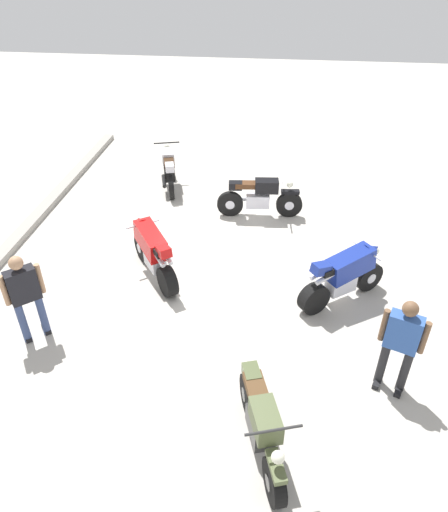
{
  "coord_description": "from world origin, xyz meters",
  "views": [
    {
      "loc": [
        -7.98,
        -1.19,
        5.83
      ],
      "look_at": [
        -0.67,
        -0.29,
        0.75
      ],
      "focal_mm": 33.03,
      "sensor_mm": 36.0,
      "label": 1
    }
  ],
  "objects_px": {
    "motorcycle_olive_vintage": "(261,424)",
    "person_in_black_shirt": "(25,293)",
    "motorcycle_silver_cruiser": "(169,169)",
    "motorcycle_blue_sportbike": "(345,275)",
    "motorcycle_black_cruiser": "(259,197)",
    "person_in_blue_shirt": "(401,341)",
    "motorcycle_red_sportbike": "(153,251)"
  },
  "relations": [
    {
      "from": "motorcycle_silver_cruiser",
      "to": "person_in_black_shirt",
      "type": "height_order",
      "value": "person_in_black_shirt"
    },
    {
      "from": "motorcycle_silver_cruiser",
      "to": "motorcycle_black_cruiser",
      "type": "bearing_deg",
      "value": -133.91
    },
    {
      "from": "motorcycle_olive_vintage",
      "to": "person_in_blue_shirt",
      "type": "xyz_separation_m",
      "value": [
        1.3,
        -1.93,
        0.47
      ]
    },
    {
      "from": "motorcycle_black_cruiser",
      "to": "motorcycle_olive_vintage",
      "type": "height_order",
      "value": "motorcycle_black_cruiser"
    },
    {
      "from": "person_in_black_shirt",
      "to": "motorcycle_olive_vintage",
      "type": "bearing_deg",
      "value": -154.73
    },
    {
      "from": "motorcycle_black_cruiser",
      "to": "person_in_blue_shirt",
      "type": "height_order",
      "value": "person_in_blue_shirt"
    },
    {
      "from": "person_in_blue_shirt",
      "to": "motorcycle_black_cruiser",
      "type": "bearing_deg",
      "value": -134.25
    },
    {
      "from": "motorcycle_olive_vintage",
      "to": "person_in_black_shirt",
      "type": "height_order",
      "value": "person_in_black_shirt"
    },
    {
      "from": "motorcycle_black_cruiser",
      "to": "person_in_black_shirt",
      "type": "bearing_deg",
      "value": -132.27
    },
    {
      "from": "motorcycle_silver_cruiser",
      "to": "motorcycle_red_sportbike",
      "type": "distance_m",
      "value": 4.13
    },
    {
      "from": "motorcycle_red_sportbike",
      "to": "motorcycle_silver_cruiser",
      "type": "bearing_deg",
      "value": -27.54
    },
    {
      "from": "motorcycle_silver_cruiser",
      "to": "motorcycle_red_sportbike",
      "type": "bearing_deg",
      "value": 172.24
    },
    {
      "from": "person_in_blue_shirt",
      "to": "motorcycle_blue_sportbike",
      "type": "bearing_deg",
      "value": -143.18
    },
    {
      "from": "motorcycle_blue_sportbike",
      "to": "person_in_black_shirt",
      "type": "xyz_separation_m",
      "value": [
        -1.67,
        5.33,
        0.37
      ]
    },
    {
      "from": "motorcycle_silver_cruiser",
      "to": "motorcycle_blue_sportbike",
      "type": "distance_m",
      "value": 6.17
    },
    {
      "from": "motorcycle_olive_vintage",
      "to": "motorcycle_blue_sportbike",
      "type": "bearing_deg",
      "value": 140.31
    },
    {
      "from": "motorcycle_black_cruiser",
      "to": "motorcycle_blue_sportbike",
      "type": "xyz_separation_m",
      "value": [
        -3.06,
        -1.76,
        0.07
      ]
    },
    {
      "from": "motorcycle_olive_vintage",
      "to": "person_in_black_shirt",
      "type": "relative_size",
      "value": 1.13
    },
    {
      "from": "motorcycle_silver_cruiser",
      "to": "motorcycle_blue_sportbike",
      "type": "bearing_deg",
      "value": -151.61
    },
    {
      "from": "motorcycle_silver_cruiser",
      "to": "motorcycle_olive_vintage",
      "type": "relative_size",
      "value": 1.07
    },
    {
      "from": "motorcycle_olive_vintage",
      "to": "person_in_blue_shirt",
      "type": "distance_m",
      "value": 2.37
    },
    {
      "from": "motorcycle_red_sportbike",
      "to": "motorcycle_black_cruiser",
      "type": "distance_m",
      "value": 3.36
    },
    {
      "from": "motorcycle_silver_cruiser",
      "to": "motorcycle_olive_vintage",
      "type": "bearing_deg",
      "value": -175.05
    },
    {
      "from": "person_in_black_shirt",
      "to": "motorcycle_silver_cruiser",
      "type": "bearing_deg",
      "value": -51.48
    },
    {
      "from": "motorcycle_red_sportbike",
      "to": "person_in_black_shirt",
      "type": "distance_m",
      "value": 2.59
    },
    {
      "from": "motorcycle_silver_cruiser",
      "to": "motorcycle_olive_vintage",
      "type": "height_order",
      "value": "motorcycle_silver_cruiser"
    },
    {
      "from": "motorcycle_silver_cruiser",
      "to": "person_in_blue_shirt",
      "type": "height_order",
      "value": "person_in_blue_shirt"
    },
    {
      "from": "motorcycle_olive_vintage",
      "to": "motorcycle_blue_sportbike",
      "type": "xyz_separation_m",
      "value": [
        3.34,
        -1.35,
        0.11
      ]
    },
    {
      "from": "motorcycle_olive_vintage",
      "to": "person_in_black_shirt",
      "type": "distance_m",
      "value": 4.34
    },
    {
      "from": "motorcycle_blue_sportbike",
      "to": "motorcycle_black_cruiser",
      "type": "bearing_deg",
      "value": 83.44
    },
    {
      "from": "motorcycle_silver_cruiser",
      "to": "motorcycle_blue_sportbike",
      "type": "xyz_separation_m",
      "value": [
        -4.42,
        -4.31,
        0.07
      ]
    },
    {
      "from": "motorcycle_silver_cruiser",
      "to": "motorcycle_red_sportbike",
      "type": "relative_size",
      "value": 1.2
    }
  ]
}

